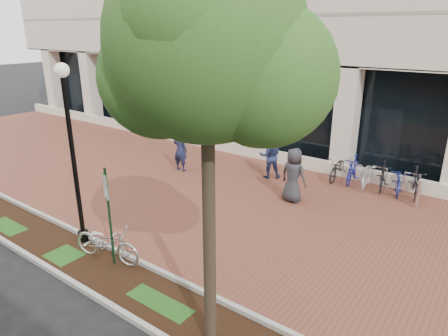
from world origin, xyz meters
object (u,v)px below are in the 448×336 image
Objects in this scene: bollard at (418,193)px; street_tree at (210,57)px; pedestrian_mid at (270,156)px; pedestrian_left at (180,150)px; lamppost at (72,147)px; locked_bicycle at (107,242)px; pedestrian_right at (293,175)px; bike_rack_cluster at (374,175)px; parking_sign at (108,205)px.

street_tree is at bearing -101.50° from bollard.
pedestrian_mid is 1.73× the size of bollard.
pedestrian_left reaches higher than bollard.
locked_bicycle is at bearing -9.37° from lamppost.
lamppost reaches higher than bollard.
pedestrian_left is at bearing 135.79° from street_tree.
pedestrian_right is 0.52× the size of bike_rack_cluster.
pedestrian_left is at bearing 5.58° from pedestrian_right.
pedestrian_mid is 2.33m from pedestrian_right.
parking_sign is at bearing -120.02° from bike_rack_cluster.
parking_sign is at bearing -111.42° from locked_bicycle.
lamppost is 6.95m from pedestrian_right.
pedestrian_left is at bearing -167.75° from bollard.
street_tree is (5.16, -0.83, 2.47)m from lamppost.
pedestrian_right reaches higher than bollard.
locked_bicycle is 9.74m from bike_rack_cluster.
parking_sign reaches higher than pedestrian_right.
pedestrian_right is 1.84× the size of bollard.
pedestrian_mid is at bearing -34.85° from pedestrian_right.
parking_sign is at bearing -123.60° from bollard.
lamppost reaches higher than bike_rack_cluster.
bike_rack_cluster is (3.87, 8.93, -0.02)m from locked_bicycle.
lamppost is 2.57m from locked_bicycle.
pedestrian_left is at bearing 106.29° from lamppost.
pedestrian_mid is (3.33, 1.48, -0.02)m from pedestrian_left.
lamppost reaches higher than pedestrian_right.
bollard is (5.28, 0.39, -0.36)m from pedestrian_mid.
locked_bicycle reaches higher than bollard.
pedestrian_right is at bearing 105.02° from pedestrian_mid.
locked_bicycle is (1.34, -0.22, -2.18)m from lamppost.
bike_rack_cluster is at bearing 59.10° from lamppost.
bike_rack_cluster is (-1.69, 0.99, -0.03)m from bollard.
locked_bicycle is at bearing 53.82° from pedestrian_mid.
bollard is at bearing -46.43° from locked_bicycle.
lamppost is 2.48× the size of locked_bicycle.
bollard is at bearing -145.46° from pedestrian_right.
parking_sign is at bearing 113.97° from pedestrian_left.
bike_rack_cluster is (3.62, 8.98, -1.12)m from parking_sign.
pedestrian_mid is at bearing 109.98° from parking_sign.
parking_sign is 1.42× the size of pedestrian_left.
locked_bicycle is 7.57m from pedestrian_mid.
parking_sign is 9.74m from bike_rack_cluster.
street_tree is 10.49m from pedestrian_left.
street_tree is at bearing -110.52° from locked_bicycle.
bollard is at bearing 48.21° from lamppost.
bike_rack_cluster is (6.92, 2.86, -0.41)m from pedestrian_left.
pedestrian_left is 1.77× the size of bollard.
pedestrian_left is 3.64m from pedestrian_mid.
lamppost reaches higher than pedestrian_mid.
pedestrian_mid is (-3.54, 8.17, -4.28)m from street_tree.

